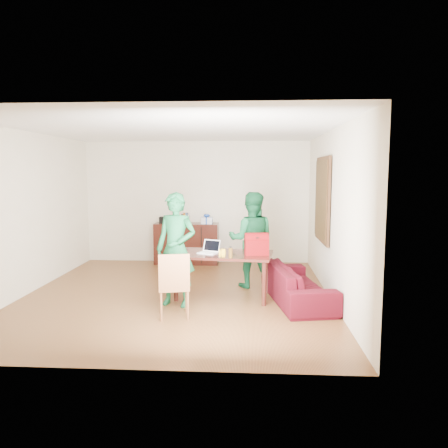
# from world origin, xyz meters

# --- Properties ---
(room) EXTENTS (5.20, 5.70, 2.90)m
(room) POSITION_xyz_m (0.01, 0.13, 1.31)
(room) COLOR #472511
(room) RESTS_ON ground
(table) EXTENTS (1.64, 1.05, 0.73)m
(table) POSITION_xyz_m (0.77, -0.06, 0.64)
(table) COLOR black
(table) RESTS_ON ground
(chair) EXTENTS (0.50, 0.48, 0.93)m
(chair) POSITION_xyz_m (0.15, -1.09, 0.27)
(chair) COLOR brown
(chair) RESTS_ON ground
(person_near) EXTENTS (0.72, 0.56, 1.73)m
(person_near) POSITION_xyz_m (0.09, -0.53, 0.87)
(person_near) COLOR #135830
(person_near) RESTS_ON ground
(person_far) EXTENTS (0.84, 0.67, 1.68)m
(person_far) POSITION_xyz_m (1.23, 0.62, 0.84)
(person_far) COLOR #135730
(person_far) RESTS_ON ground
(laptop) EXTENTS (0.35, 0.30, 0.21)m
(laptop) POSITION_xyz_m (0.52, -0.09, 0.77)
(laptop) COLOR white
(laptop) RESTS_ON table
(bananas) EXTENTS (0.15, 0.10, 0.05)m
(bananas) POSITION_xyz_m (0.78, -0.42, 0.75)
(bananas) COLOR gold
(bananas) RESTS_ON table
(bottle) EXTENTS (0.06, 0.06, 0.18)m
(bottle) POSITION_xyz_m (0.91, -0.45, 0.81)
(bottle) COLOR #533613
(bottle) RESTS_ON table
(red_bag) EXTENTS (0.39, 0.25, 0.27)m
(red_bag) POSITION_xyz_m (1.31, -0.14, 0.86)
(red_bag) COLOR maroon
(red_bag) RESTS_ON table
(sofa) EXTENTS (1.08, 2.02, 0.56)m
(sofa) POSITION_xyz_m (1.95, -0.20, 0.28)
(sofa) COLOR #3E080B
(sofa) RESTS_ON ground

